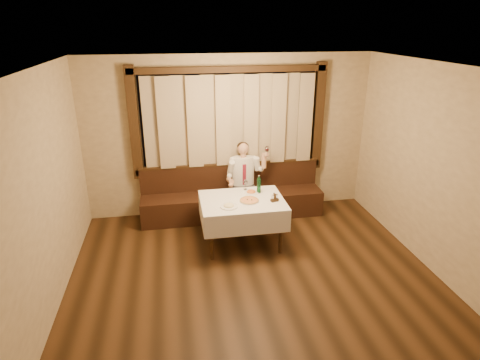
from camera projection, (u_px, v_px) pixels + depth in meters
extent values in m
cube|color=black|center=(267.00, 315.00, 4.82)|extent=(5.00, 6.00, 0.01)
cube|color=silver|center=(275.00, 76.00, 3.78)|extent=(5.00, 6.00, 0.01)
cube|color=tan|center=(229.00, 136.00, 7.05)|extent=(5.00, 0.01, 2.80)
cube|color=tan|center=(21.00, 229.00, 3.90)|extent=(0.01, 6.00, 2.80)
cube|color=tan|center=(477.00, 193.00, 4.70)|extent=(0.01, 6.00, 2.80)
cube|color=black|center=(229.00, 120.00, 6.92)|extent=(3.00, 0.02, 1.60)
cube|color=orange|center=(189.00, 139.00, 6.91)|extent=(0.50, 0.01, 0.40)
cube|color=black|center=(230.00, 167.00, 7.19)|extent=(3.30, 0.12, 0.10)
cube|color=black|center=(229.00, 69.00, 6.57)|extent=(3.30, 0.12, 0.10)
cube|color=black|center=(134.00, 124.00, 6.62)|extent=(0.16, 0.12, 1.90)
cube|color=black|center=(318.00, 117.00, 7.14)|extent=(0.16, 0.12, 1.90)
cube|color=#988362|center=(230.00, 121.00, 6.83)|extent=(2.90, 0.08, 1.55)
cube|color=black|center=(232.00, 204.00, 7.19)|extent=(3.20, 0.60, 0.45)
cube|color=black|center=(230.00, 176.00, 7.24)|extent=(3.20, 0.12, 0.45)
cube|color=black|center=(230.00, 163.00, 7.15)|extent=(3.20, 0.14, 0.04)
cylinder|color=black|center=(212.00, 238.00, 5.82)|extent=(0.06, 0.06, 0.71)
cylinder|color=black|center=(281.00, 232.00, 5.99)|extent=(0.06, 0.06, 0.71)
cylinder|color=black|center=(207.00, 215.00, 6.50)|extent=(0.06, 0.06, 0.71)
cylinder|color=black|center=(269.00, 210.00, 6.66)|extent=(0.06, 0.06, 0.71)
cube|color=black|center=(242.00, 201.00, 6.10)|extent=(1.20, 0.90, 0.04)
cube|color=silver|center=(242.00, 200.00, 6.09)|extent=(1.26, 0.96, 0.01)
cube|color=silver|center=(248.00, 225.00, 5.72)|extent=(1.26, 0.01, 0.35)
cube|color=silver|center=(237.00, 198.00, 6.60)|extent=(1.26, 0.01, 0.35)
cube|color=silver|center=(201.00, 213.00, 6.06)|extent=(0.01, 0.96, 0.35)
cube|color=silver|center=(282.00, 207.00, 6.26)|extent=(0.01, 0.96, 0.35)
cylinder|color=white|center=(249.00, 201.00, 6.04)|extent=(0.30, 0.30, 0.01)
cylinder|color=#C84A1E|center=(249.00, 200.00, 6.04)|extent=(0.28, 0.28, 0.01)
torus|color=tan|center=(249.00, 200.00, 6.03)|extent=(0.29, 0.29, 0.02)
sphere|color=black|center=(247.00, 199.00, 6.04)|extent=(0.02, 0.02, 0.02)
sphere|color=black|center=(252.00, 200.00, 6.03)|extent=(0.02, 0.02, 0.02)
cylinder|color=white|center=(251.00, 192.00, 6.34)|extent=(0.23, 0.23, 0.01)
ellipsoid|color=#C05A1E|center=(251.00, 190.00, 6.32)|extent=(0.14, 0.14, 0.06)
cylinder|color=white|center=(229.00, 206.00, 5.85)|extent=(0.26, 0.26, 0.02)
ellipsoid|color=#D0C586|center=(229.00, 204.00, 5.84)|extent=(0.16, 0.16, 0.07)
cylinder|color=#115024|center=(259.00, 186.00, 6.30)|extent=(0.06, 0.06, 0.24)
cylinder|color=#115024|center=(259.00, 178.00, 6.25)|extent=(0.03, 0.03, 0.05)
cylinder|color=silver|center=(259.00, 176.00, 6.24)|extent=(0.03, 0.03, 0.01)
cylinder|color=white|center=(246.00, 190.00, 6.45)|extent=(0.06, 0.06, 0.01)
cylinder|color=white|center=(246.00, 187.00, 6.44)|extent=(0.01, 0.01, 0.09)
ellipsoid|color=white|center=(246.00, 182.00, 6.41)|extent=(0.06, 0.06, 0.08)
cube|color=black|center=(275.00, 200.00, 6.03)|extent=(0.13, 0.09, 0.04)
cube|color=black|center=(275.00, 196.00, 6.01)|extent=(0.03, 0.06, 0.09)
cylinder|color=white|center=(273.00, 198.00, 6.00)|extent=(0.03, 0.03, 0.07)
cylinder|color=silver|center=(273.00, 195.00, 5.99)|extent=(0.03, 0.03, 0.01)
cylinder|color=white|center=(277.00, 197.00, 6.03)|extent=(0.03, 0.03, 0.07)
cylinder|color=silver|center=(277.00, 195.00, 6.02)|extent=(0.03, 0.03, 0.01)
cube|color=black|center=(244.00, 191.00, 7.01)|extent=(0.37, 0.42, 0.15)
cube|color=black|center=(241.00, 212.00, 6.91)|extent=(0.10, 0.11, 0.45)
cube|color=black|center=(252.00, 211.00, 6.95)|extent=(0.10, 0.11, 0.45)
ellipsoid|color=white|center=(243.00, 171.00, 7.01)|extent=(0.39, 0.24, 0.50)
cube|color=maroon|center=(244.00, 175.00, 6.91)|extent=(0.06, 0.01, 0.37)
cylinder|color=tan|center=(243.00, 155.00, 6.91)|extent=(0.09, 0.09, 0.07)
sphere|color=tan|center=(243.00, 148.00, 6.86)|extent=(0.19, 0.19, 0.19)
ellipsoid|color=black|center=(243.00, 146.00, 6.88)|extent=(0.20, 0.20, 0.15)
sphere|color=white|center=(233.00, 160.00, 6.91)|extent=(0.12, 0.12, 0.12)
sphere|color=white|center=(254.00, 159.00, 6.97)|extent=(0.12, 0.12, 0.12)
sphere|color=tan|center=(231.00, 185.00, 6.66)|extent=(0.08, 0.08, 0.08)
sphere|color=tan|center=(266.00, 155.00, 6.81)|extent=(0.09, 0.09, 0.09)
cylinder|color=white|center=(267.00, 153.00, 6.77)|extent=(0.01, 0.01, 0.10)
ellipsoid|color=white|center=(267.00, 149.00, 6.74)|extent=(0.08, 0.08, 0.10)
ellipsoid|color=#4C070F|center=(267.00, 150.00, 6.75)|extent=(0.06, 0.06, 0.06)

